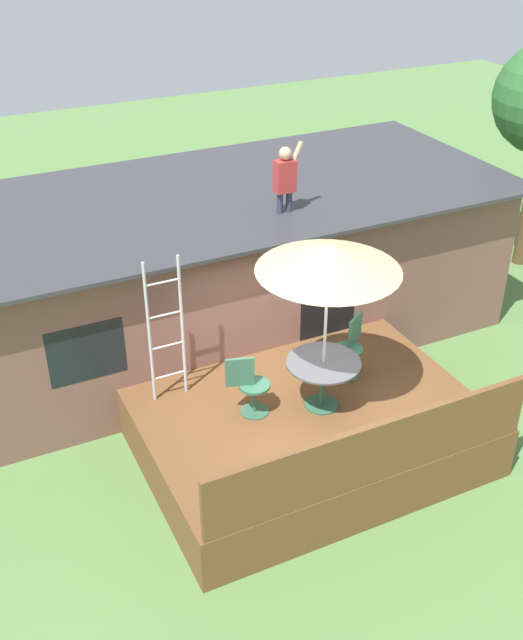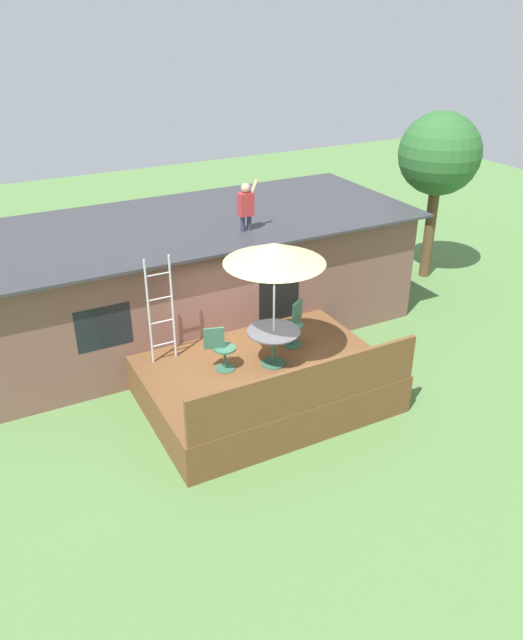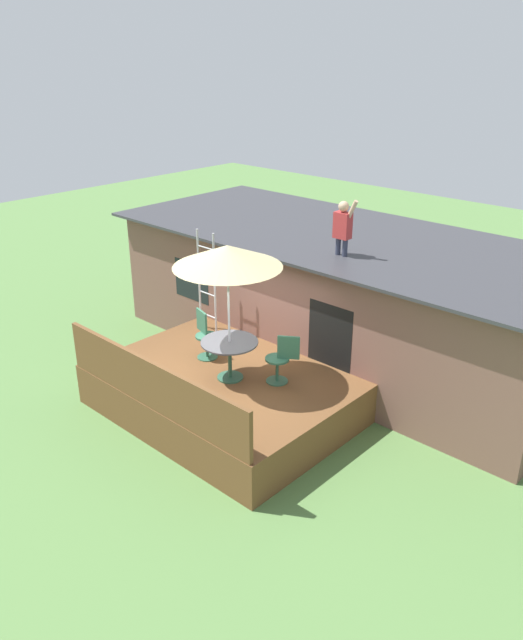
{
  "view_description": "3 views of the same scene",
  "coord_description": "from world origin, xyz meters",
  "px_view_note": "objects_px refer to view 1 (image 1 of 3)",
  "views": [
    {
      "loc": [
        -4.32,
        -7.4,
        7.36
      ],
      "look_at": [
        -0.37,
        0.77,
        1.93
      ],
      "focal_mm": 42.32,
      "sensor_mm": 36.0,
      "label": 1
    },
    {
      "loc": [
        -4.89,
        -9.23,
        7.21
      ],
      "look_at": [
        0.17,
        0.44,
        1.57
      ],
      "focal_mm": 34.7,
      "sensor_mm": 36.0,
      "label": 2
    },
    {
      "loc": [
        7.48,
        -7.05,
        6.38
      ],
      "look_at": [
        0.01,
        1.01,
        1.58
      ],
      "focal_mm": 34.97,
      "sensor_mm": 36.0,
      "label": 3
    }
  ],
  "objects_px": {
    "patio_umbrella": "(329,257)",
    "patio_chair_left": "(249,386)",
    "step_ladder": "(166,330)",
    "patio_chair_right": "(351,347)",
    "person_figure": "(286,175)",
    "patio_table": "(323,371)"
  },
  "relations": [
    {
      "from": "step_ladder",
      "to": "patio_chair_left",
      "type": "bearing_deg",
      "value": -45.38
    },
    {
      "from": "patio_umbrella",
      "to": "step_ladder",
      "type": "height_order",
      "value": "patio_umbrella"
    },
    {
      "from": "patio_umbrella",
      "to": "patio_chair_left",
      "type": "bearing_deg",
      "value": 163.18
    },
    {
      "from": "patio_table",
      "to": "person_figure",
      "type": "height_order",
      "value": "person_figure"
    },
    {
      "from": "patio_chair_right",
      "to": "patio_umbrella",
      "type": "bearing_deg",
      "value": 0.0
    },
    {
      "from": "person_figure",
      "to": "patio_table",
      "type": "bearing_deg",
      "value": -104.62
    },
    {
      "from": "person_figure",
      "to": "patio_chair_left",
      "type": "relative_size",
      "value": 1.21
    },
    {
      "from": "patio_umbrella",
      "to": "person_figure",
      "type": "distance_m",
      "value": 2.52
    },
    {
      "from": "patio_chair_left",
      "to": "patio_umbrella",
      "type": "bearing_deg",
      "value": 0.0
    },
    {
      "from": "patio_chair_right",
      "to": "person_figure",
      "type": "bearing_deg",
      "value": -119.81
    },
    {
      "from": "patio_table",
      "to": "patio_chair_left",
      "type": "xyz_separation_m",
      "value": [
        -0.99,
        0.3,
        -0.13
      ]
    },
    {
      "from": "step_ladder",
      "to": "patio_chair_left",
      "type": "height_order",
      "value": "step_ladder"
    },
    {
      "from": "patio_table",
      "to": "patio_chair_right",
      "type": "bearing_deg",
      "value": 34.22
    },
    {
      "from": "patio_umbrella",
      "to": "step_ladder",
      "type": "xyz_separation_m",
      "value": [
        -1.85,
        1.17,
        -1.25
      ]
    },
    {
      "from": "step_ladder",
      "to": "patio_chair_left",
      "type": "relative_size",
      "value": 2.39
    },
    {
      "from": "patio_table",
      "to": "patio_chair_left",
      "type": "height_order",
      "value": "patio_chair_left"
    },
    {
      "from": "step_ladder",
      "to": "patio_chair_left",
      "type": "distance_m",
      "value": 1.38
    },
    {
      "from": "patio_chair_right",
      "to": "patio_table",
      "type": "bearing_deg",
      "value": 0.0
    },
    {
      "from": "patio_table",
      "to": "patio_umbrella",
      "type": "height_order",
      "value": "patio_umbrella"
    },
    {
      "from": "patio_table",
      "to": "patio_chair_right",
      "type": "xyz_separation_m",
      "value": [
        0.78,
        0.53,
        -0.13
      ]
    },
    {
      "from": "patio_chair_left",
      "to": "person_figure",
      "type": "bearing_deg",
      "value": 69.48
    },
    {
      "from": "step_ladder",
      "to": "patio_chair_right",
      "type": "distance_m",
      "value": 2.78
    }
  ]
}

